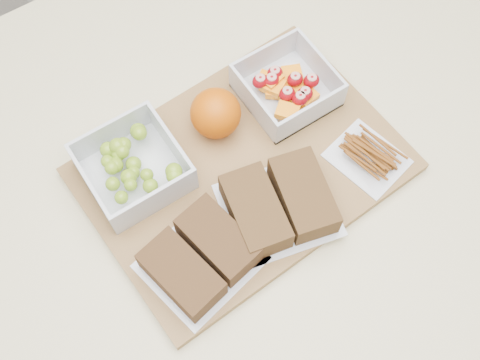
{
  "coord_description": "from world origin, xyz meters",
  "views": [
    {
      "loc": [
        -0.18,
        -0.3,
        1.66
      ],
      "look_at": [
        0.01,
        -0.01,
        0.93
      ],
      "focal_mm": 45.0,
      "sensor_mm": 36.0,
      "label": 1
    }
  ],
  "objects": [
    {
      "name": "pretzel_bag",
      "position": [
        0.17,
        -0.08,
        0.93
      ],
      "size": [
        0.1,
        0.12,
        0.02
      ],
      "color": "silver",
      "rests_on": "cutting_board"
    },
    {
      "name": "ground",
      "position": [
        0.0,
        0.0,
        0.0
      ],
      "size": [
        4.0,
        4.0,
        0.0
      ],
      "primitive_type": "plane",
      "color": "gray",
      "rests_on": "ground"
    },
    {
      "name": "sandwich_bag_center",
      "position": [
        0.03,
        -0.07,
        0.94
      ],
      "size": [
        0.17,
        0.16,
        0.04
      ],
      "color": "silver",
      "rests_on": "cutting_board"
    },
    {
      "name": "cutting_board",
      "position": [
        0.02,
        0.01,
        0.91
      ],
      "size": [
        0.44,
        0.32,
        0.02
      ],
      "primitive_type": "cube",
      "rotation": [
        0.0,
        0.0,
        0.05
      ],
      "color": "olive",
      "rests_on": "counter"
    },
    {
      "name": "sandwich_bag_left",
      "position": [
        -0.1,
        -0.08,
        0.94
      ],
      "size": [
        0.16,
        0.15,
        0.04
      ],
      "color": "silver",
      "rests_on": "cutting_board"
    },
    {
      "name": "grape_container",
      "position": [
        -0.11,
        0.08,
        0.94
      ],
      "size": [
        0.13,
        0.13,
        0.05
      ],
      "color": "silver",
      "rests_on": "cutting_board"
    },
    {
      "name": "counter",
      "position": [
        0.0,
        0.0,
        0.45
      ],
      "size": [
        1.2,
        0.9,
        0.9
      ],
      "primitive_type": "cube",
      "color": "beige",
      "rests_on": "ground"
    },
    {
      "name": "orange",
      "position": [
        0.03,
        0.08,
        0.95
      ],
      "size": [
        0.07,
        0.07,
        0.07
      ],
      "primitive_type": "sphere",
      "color": "#CD5404",
      "rests_on": "cutting_board"
    },
    {
      "name": "fruit_container",
      "position": [
        0.14,
        0.07,
        0.94
      ],
      "size": [
        0.12,
        0.12,
        0.05
      ],
      "color": "silver",
      "rests_on": "cutting_board"
    }
  ]
}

